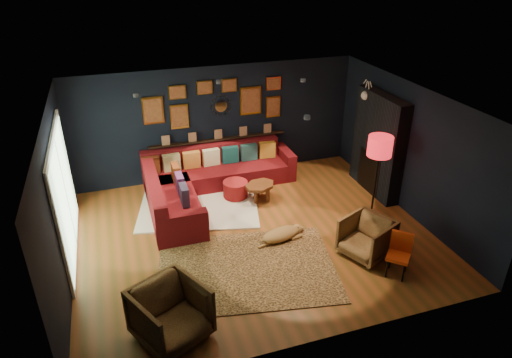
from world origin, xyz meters
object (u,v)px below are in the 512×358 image
object	(u,v)px
armchair_left	(170,312)
orange_chair	(400,251)
pouf	(235,189)
gold_stool	(146,318)
sectional	(202,183)
floor_lamp	(380,150)
dog	(281,232)
armchair_right	(367,236)
coffee_table	(260,187)

from	to	relation	value
armchair_left	orange_chair	world-z (taller)	armchair_left
pouf	gold_stool	distance (m)	4.00
sectional	floor_lamp	distance (m)	3.80
orange_chair	floor_lamp	distance (m)	2.11
armchair_left	dog	world-z (taller)	armchair_left
sectional	armchair_right	size ratio (longest dim) A/B	4.31
armchair_right	dog	xyz separation A→B (m)	(-1.27, 0.87, -0.21)
armchair_left	armchair_right	size ratio (longest dim) A/B	1.16
pouf	dog	world-z (taller)	pouf
pouf	dog	distance (m)	1.87
sectional	pouf	xyz separation A→B (m)	(0.67, -0.31, -0.11)
armchair_left	gold_stool	xyz separation A→B (m)	(-0.33, 0.25, -0.24)
coffee_table	armchair_right	distance (m)	2.68
sectional	floor_lamp	size ratio (longest dim) A/B	1.99
pouf	floor_lamp	xyz separation A→B (m)	(2.44, -1.55, 1.24)
gold_stool	armchair_right	bearing A→B (deg)	8.74
sectional	armchair_left	distance (m)	4.06
pouf	gold_stool	bearing A→B (deg)	-124.43
sectional	coffee_table	world-z (taller)	sectional
coffee_table	floor_lamp	size ratio (longest dim) A/B	0.50
coffee_table	armchair_right	xyz separation A→B (m)	(1.15, -2.42, 0.08)
sectional	orange_chair	world-z (taller)	sectional
dog	armchair_left	bearing A→B (deg)	-154.62
pouf	orange_chair	size ratio (longest dim) A/B	0.70
orange_chair	dog	bearing A→B (deg)	179.75
dog	coffee_table	bearing A→B (deg)	74.09
sectional	floor_lamp	xyz separation A→B (m)	(3.11, -1.86, 1.13)
armchair_right	dog	world-z (taller)	armchair_right
armchair_left	floor_lamp	distance (m)	4.91
sectional	coffee_table	bearing A→B (deg)	-27.20
sectional	armchair_right	distance (m)	3.78
sectional	gold_stool	world-z (taller)	sectional
floor_lamp	orange_chair	bearing A→B (deg)	-107.96
pouf	dog	xyz separation A→B (m)	(0.35, -1.83, -0.02)
orange_chair	dog	size ratio (longest dim) A/B	0.72
coffee_table	armchair_left	bearing A→B (deg)	-126.20
armchair_right	floor_lamp	size ratio (longest dim) A/B	0.46
pouf	coffee_table	bearing A→B (deg)	-30.74
armchair_right	gold_stool	world-z (taller)	armchair_right
floor_lamp	gold_stool	bearing A→B (deg)	-159.62
dog	pouf	bearing A→B (deg)	89.21
floor_lamp	dog	world-z (taller)	floor_lamp
coffee_table	dog	world-z (taller)	coffee_table
floor_lamp	coffee_table	bearing A→B (deg)	147.19
floor_lamp	dog	size ratio (longest dim) A/B	1.62
coffee_table	armchair_right	size ratio (longest dim) A/B	1.09
armchair_right	pouf	bearing A→B (deg)	-173.20
armchair_right	dog	size ratio (longest dim) A/B	0.75
coffee_table	gold_stool	size ratio (longest dim) A/B	1.96
armchair_left	orange_chair	size ratio (longest dim) A/B	1.22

